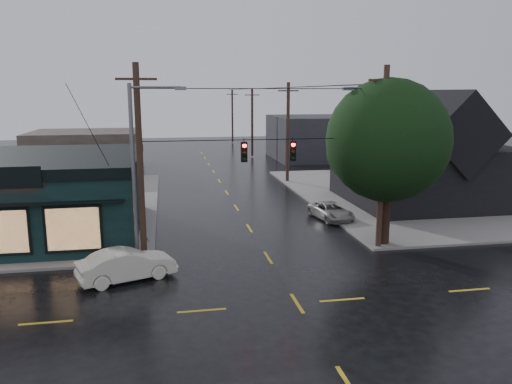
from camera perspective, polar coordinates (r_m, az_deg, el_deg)
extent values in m
plane|color=black|center=(21.55, 4.71, -12.57)|extent=(160.00, 160.00, 0.00)
cube|color=gray|center=(47.25, 22.13, -0.05)|extent=(28.00, 28.00, 0.15)
cube|color=black|center=(34.08, -26.81, -0.84)|extent=(16.00, 12.00, 4.20)
cube|color=black|center=(33.70, -27.17, 3.15)|extent=(16.30, 12.30, 0.60)
cube|color=black|center=(41.78, 18.75, 2.04)|extent=(12.00, 11.00, 4.50)
cylinder|color=black|center=(29.43, 14.47, -1.54)|extent=(0.70, 0.70, 4.39)
sphere|color=black|center=(28.85, 14.84, 5.74)|extent=(6.90, 6.90, 6.90)
cylinder|color=black|center=(26.14, 1.23, 6.03)|extent=(13.00, 0.04, 0.04)
cube|color=#362B27|center=(60.00, -18.77, 4.50)|extent=(12.00, 10.00, 4.40)
cube|color=#27282D|center=(67.69, 8.00, 6.22)|extent=(14.00, 12.00, 5.60)
imported|color=white|center=(24.46, -14.54, -8.06)|extent=(4.81, 3.08, 1.50)
imported|color=gray|center=(35.15, 8.57, -2.17)|extent=(2.56, 4.44, 1.17)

